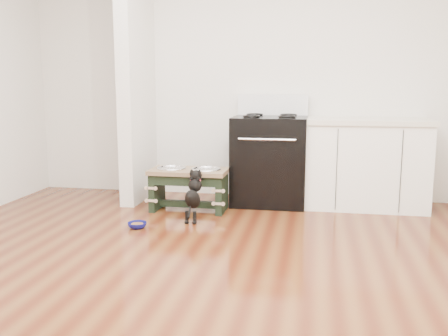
# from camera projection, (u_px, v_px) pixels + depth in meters

# --- Properties ---
(ground) EXTENTS (5.00, 5.00, 0.00)m
(ground) POSITION_uv_depth(u_px,v_px,m) (200.00, 278.00, 3.28)
(ground) COLOR #4A1C0D
(ground) RESTS_ON ground
(room_shell) EXTENTS (5.00, 5.00, 5.00)m
(room_shell) POSITION_uv_depth(u_px,v_px,m) (198.00, 23.00, 3.01)
(room_shell) COLOR silver
(room_shell) RESTS_ON ground
(partition_wall) EXTENTS (0.15, 0.80, 2.70)m
(partition_wall) POSITION_uv_depth(u_px,v_px,m) (137.00, 75.00, 5.30)
(partition_wall) COLOR silver
(partition_wall) RESTS_ON ground
(oven_range) EXTENTS (0.76, 0.69, 1.14)m
(oven_range) POSITION_uv_depth(u_px,v_px,m) (270.00, 159.00, 5.25)
(oven_range) COLOR black
(oven_range) RESTS_ON ground
(cabinet_run) EXTENTS (1.24, 0.64, 0.91)m
(cabinet_run) POSITION_uv_depth(u_px,v_px,m) (366.00, 163.00, 5.09)
(cabinet_run) COLOR white
(cabinet_run) RESTS_ON ground
(dog_feeder) EXTENTS (0.76, 0.41, 0.44)m
(dog_feeder) POSITION_uv_depth(u_px,v_px,m) (189.00, 181.00, 4.97)
(dog_feeder) COLOR black
(dog_feeder) RESTS_ON ground
(puppy) EXTENTS (0.13, 0.39, 0.47)m
(puppy) POSITION_uv_depth(u_px,v_px,m) (194.00, 194.00, 4.61)
(puppy) COLOR black
(puppy) RESTS_ON ground
(floor_bowl) EXTENTS (0.19, 0.19, 0.05)m
(floor_bowl) POSITION_uv_depth(u_px,v_px,m) (137.00, 225.00, 4.39)
(floor_bowl) COLOR #0D0F5C
(floor_bowl) RESTS_ON ground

